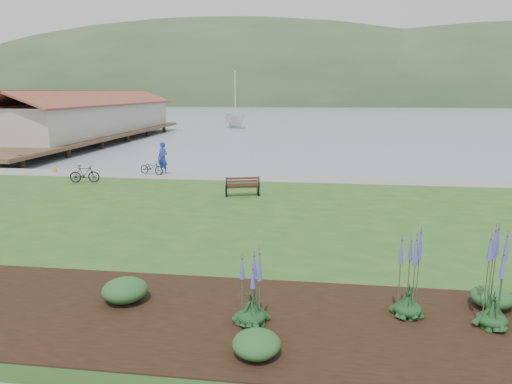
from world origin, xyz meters
TOP-DOWN VIEW (x-y plane):
  - ground at (0.00, 0.00)m, footprint 600.00×600.00m
  - lawn at (0.00, -2.00)m, footprint 34.00×20.00m
  - shoreline_path at (0.00, 6.90)m, footprint 34.00×2.20m
  - garden_bed at (3.00, -9.80)m, footprint 24.00×4.40m
  - far_hillside at (20.00, 170.00)m, footprint 580.00×80.00m
  - pier_pavilion at (-20.00, 27.52)m, footprint 8.00×36.00m
  - park_bench at (0.30, 2.21)m, footprint 1.72×1.07m
  - person at (-5.45, 7.50)m, footprint 0.98×0.85m
  - bicycle_a at (-6.06, 7.20)m, footprint 1.07×1.77m
  - bicycle_b at (-8.85, 4.34)m, footprint 0.78×1.67m
  - sailboat at (-8.30, 48.14)m, footprint 13.64×13.71m
  - pannier at (-12.37, 7.20)m, footprint 0.26×0.32m
  - echium_0 at (2.51, -9.97)m, footprint 0.62×0.62m
  - echium_1 at (5.90, -9.15)m, footprint 0.62×0.62m
  - echium_2 at (7.57, -9.42)m, footprint 0.62×0.62m
  - shrub_0 at (-0.64, -9.29)m, footprint 1.08×1.08m
  - shrub_1 at (2.77, -11.15)m, footprint 0.93×0.93m
  - shrub_2 at (7.90, -8.47)m, footprint 0.95×0.95m

SIDE VIEW (x-z plane):
  - ground at x=0.00m, z-range 0.00..0.00m
  - far_hillside at x=20.00m, z-range -19.00..19.00m
  - sailboat at x=-8.30m, z-range -13.08..13.08m
  - lawn at x=0.00m, z-range 0.00..0.40m
  - shoreline_path at x=0.00m, z-range 0.40..0.43m
  - garden_bed at x=3.00m, z-range 0.40..0.44m
  - pannier at x=-12.37m, z-range 0.40..0.70m
  - shrub_1 at x=2.77m, z-range 0.44..0.90m
  - shrub_2 at x=7.90m, z-range 0.44..0.91m
  - shrub_0 at x=-0.64m, z-range 0.44..0.98m
  - bicycle_a at x=-6.06m, z-range 0.40..1.28m
  - bicycle_b at x=-8.85m, z-range 0.40..1.37m
  - park_bench at x=0.30m, z-range 0.40..1.39m
  - echium_0 at x=2.51m, z-range 0.25..2.01m
  - echium_1 at x=5.90m, z-range 0.23..2.50m
  - echium_2 at x=7.57m, z-range 0.28..2.65m
  - person at x=-5.45m, z-range 0.40..2.67m
  - pier_pavilion at x=-20.00m, z-range -0.06..5.34m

